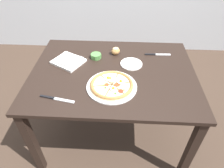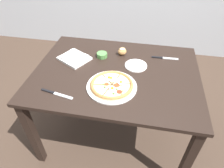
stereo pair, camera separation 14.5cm
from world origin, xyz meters
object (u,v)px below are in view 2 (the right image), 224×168
side_saucer (136,66)px  pizza (112,85)px  napkin_folded (74,58)px  ramekin_bowl (102,55)px  knife_main (164,58)px  knife_spare (56,94)px  dining_table (116,81)px  bread_piece_near (122,51)px

side_saucer → pizza: bearing=-116.4°
pizza → napkin_folded: pizza is taller
pizza → ramekin_bowl: (-0.16, 0.38, 0.00)m
knife_main → knife_spare: (-0.76, -0.61, -0.00)m
pizza → ramekin_bowl: size_ratio=3.90×
ramekin_bowl → side_saucer: ramekin_bowl is taller
side_saucer → knife_spare: bearing=-139.6°
napkin_folded → side_saucer: size_ratio=1.69×
knife_spare → side_saucer: same height
dining_table → napkin_folded: 0.42m
pizza → side_saucer: 0.33m
knife_main → side_saucer: 0.29m
ramekin_bowl → knife_main: bearing=8.4°
bread_piece_near → knife_main: bread_piece_near is taller
knife_main → napkin_folded: bearing=-170.2°
bread_piece_near → knife_spare: bearing=-122.8°
ramekin_bowl → knife_spare: ramekin_bowl is taller
knife_main → knife_spare: bearing=-143.3°
ramekin_bowl → side_saucer: 0.32m
bread_piece_near → knife_main: bearing=1.9°
dining_table → pizza: size_ratio=3.58×
bread_piece_near → dining_table: bearing=-92.3°
napkin_folded → bread_piece_near: (0.40, 0.15, 0.02)m
knife_spare → ramekin_bowl: bearing=79.1°
ramekin_bowl → knife_spare: (-0.21, -0.53, -0.02)m
pizza → knife_spare: 0.40m
napkin_folded → knife_main: 0.79m
napkin_folded → pizza: bearing=-37.3°
dining_table → ramekin_bowl: size_ratio=13.96×
dining_table → knife_main: bearing=34.8°
napkin_folded → dining_table: bearing=-15.4°
knife_spare → side_saucer: bearing=51.6°
dining_table → side_saucer: 0.21m
pizza → knife_main: pizza is taller
dining_table → pizza: 0.22m
pizza → napkin_folded: bearing=142.7°
ramekin_bowl → side_saucer: bearing=-14.7°
pizza → napkin_folded: (-0.39, 0.30, -0.00)m
knife_main → side_saucer: size_ratio=1.25×
pizza → knife_main: size_ratio=1.60×
dining_table → napkin_folded: size_ratio=4.27×
pizza → knife_spare: size_ratio=1.46×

